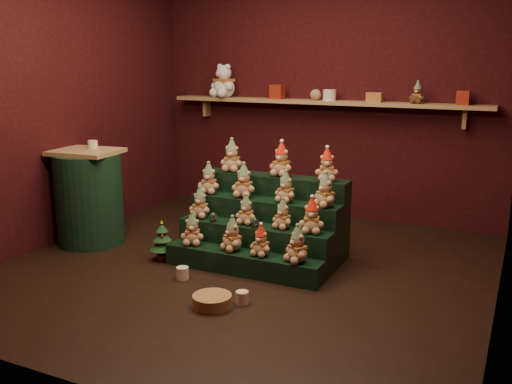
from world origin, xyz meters
The scene contains 40 objects.
ground centered at (0.00, 0.00, 0.00)m, with size 4.00×4.00×0.00m, color black.
back_wall centered at (0.00, 2.05, 1.40)m, with size 4.00×0.10×2.80m, color black.
front_wall centered at (0.00, -2.05, 1.40)m, with size 4.00×0.10×2.80m, color black.
left_wall centered at (-2.05, 0.00, 1.40)m, with size 0.10×4.00×2.80m, color black.
back_shelf centered at (0.00, 1.87, 1.29)m, with size 3.60×0.26×0.24m.
riser_tier_front centered at (0.03, -0.09, 0.09)m, with size 1.40×0.22×0.18m, color black.
riser_tier_midfront centered at (0.03, 0.13, 0.18)m, with size 1.40×0.22×0.36m, color black.
riser_tier_midback centered at (0.03, 0.35, 0.27)m, with size 1.40×0.22×0.54m, color black.
riser_tier_back centered at (0.03, 0.57, 0.36)m, with size 1.40×0.22×0.72m, color black.
teddy_0 centered at (-0.46, -0.09, 0.32)m, with size 0.20×0.18×0.29m, color tan, non-canonical shape.
teddy_1 centered at (-0.08, -0.08, 0.33)m, with size 0.21×0.19×0.29m, color tan, non-canonical shape.
teddy_2 centered at (0.20, -0.09, 0.31)m, with size 0.19×0.17×0.26m, color tan, non-canonical shape.
teddy_3 centered at (0.52, -0.11, 0.33)m, with size 0.22×0.19×0.30m, color tan, non-canonical shape.
teddy_4 centered at (-0.52, 0.14, 0.50)m, with size 0.20×0.18×0.28m, color tan, non-canonical shape.
teddy_5 centered at (-0.05, 0.14, 0.49)m, with size 0.18×0.17×0.26m, color tan, non-canonical shape.
teddy_6 centered at (0.29, 0.15, 0.49)m, with size 0.18×0.16×0.26m, color tan, non-canonical shape.
teddy_7 centered at (0.55, 0.14, 0.51)m, with size 0.21×0.19×0.29m, color tan, non-canonical shape.
teddy_8 centered at (-0.54, 0.34, 0.68)m, with size 0.20×0.18×0.29m, color tan, non-canonical shape.
teddy_9 centered at (-0.19, 0.35, 0.69)m, with size 0.22×0.20×0.31m, color tan, non-canonical shape.
teddy_10 centered at (0.23, 0.35, 0.68)m, with size 0.19×0.18×0.27m, color tan, non-canonical shape.
teddy_11 centered at (0.60, 0.34, 0.69)m, with size 0.21×0.19×0.29m, color tan, non-canonical shape.
teddy_12 centered at (-0.42, 0.57, 0.87)m, with size 0.22×0.20×0.30m, color tan, non-canonical shape.
teddy_13 centered at (0.09, 0.57, 0.87)m, with size 0.22×0.20×0.31m, color tan, non-canonical shape.
teddy_14 centered at (0.53, 0.55, 0.86)m, with size 0.20×0.18×0.29m, color tan, non-canonical shape.
snow_globe_a centered at (-0.35, 0.07, 0.40)m, with size 0.06×0.06×0.08m.
snow_globe_b centered at (0.07, 0.07, 0.40)m, with size 0.06×0.06×0.09m.
snow_globe_c centered at (0.48, 0.07, 0.40)m, with size 0.06×0.06×0.08m.
side_table centered at (-1.69, 0.00, 0.46)m, with size 0.65×0.64×0.92m.
table_ornament centered at (-1.69, 0.10, 0.96)m, with size 0.09×0.09×0.08m, color beige.
mini_christmas_tree centered at (-0.76, -0.12, 0.18)m, with size 0.22×0.22×0.38m.
mug_left centered at (-0.35, -0.43, 0.05)m, with size 0.10×0.10×0.10m, color beige.
mug_right centered at (0.31, -0.65, 0.05)m, with size 0.10×0.10×0.10m, color beige.
wicker_basket centered at (0.14, -0.80, 0.04)m, with size 0.29×0.29×0.09m, color #98693D.
white_bear centered at (-1.20, 1.84, 1.56)m, with size 0.35×0.31×0.48m, color white, non-canonical shape.
brown_bear centered at (1.04, 1.84, 1.43)m, with size 0.16×0.14×0.22m, color #51341B, non-canonical shape.
gift_tin_red_a centered at (-0.52, 1.85, 1.40)m, with size 0.14×0.14×0.16m, color #A12B18.
gift_tin_cream centered at (0.10, 1.85, 1.38)m, with size 0.14×0.14×0.12m, color beige.
gift_tin_red_b centered at (1.48, 1.85, 1.39)m, with size 0.12×0.12×0.14m, color #A12B18.
shelf_plush_ball centered at (-0.06, 1.85, 1.38)m, with size 0.12×0.12×0.12m, color tan.
scarf_gift_box centered at (0.60, 1.85, 1.37)m, with size 0.16×0.10×0.10m, color #DA531E.
Camera 1 is at (2.10, -4.13, 1.76)m, focal length 40.00 mm.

